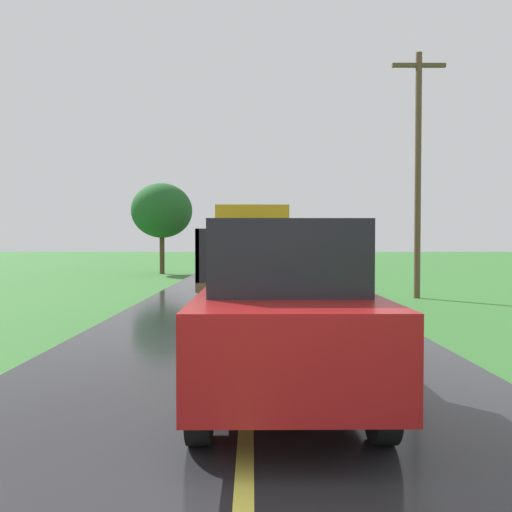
% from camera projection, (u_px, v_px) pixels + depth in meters
% --- Properties ---
extents(banana_truck_near, '(2.38, 5.82, 2.80)m').
position_uv_depth(banana_truck_near, '(252.00, 255.00, 13.47)').
color(banana_truck_near, '#2D2D30').
rests_on(banana_truck_near, road_surface).
extents(banana_truck_far, '(2.38, 5.81, 2.80)m').
position_uv_depth(banana_truck_far, '(259.00, 250.00, 23.92)').
color(banana_truck_far, '#2D2D30').
rests_on(banana_truck_far, road_surface).
extents(utility_pole_roadside, '(1.72, 0.20, 7.91)m').
position_uv_depth(utility_pole_roadside, '(418.00, 168.00, 15.52)').
color(utility_pole_roadside, brown).
rests_on(utility_pole_roadside, ground).
extents(roadside_tree_near_left, '(3.53, 3.53, 5.29)m').
position_uv_depth(roadside_tree_near_left, '(162.00, 211.00, 28.02)').
color(roadside_tree_near_left, '#4C3823').
rests_on(roadside_tree_near_left, ground).
extents(following_car, '(1.74, 4.10, 1.92)m').
position_uv_depth(following_car, '(282.00, 308.00, 5.28)').
color(following_car, maroon).
rests_on(following_car, road_surface).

